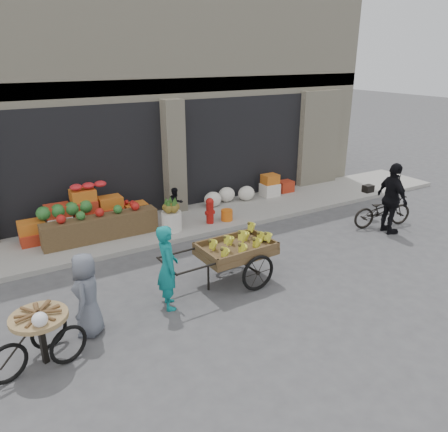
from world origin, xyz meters
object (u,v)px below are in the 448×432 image
vendor_woman (168,267)px  tricycle_cart (40,331)px  orange_bucket (227,215)px  seated_person (176,204)px  bicycle (383,210)px  cyclist (392,199)px  vendor_grey (87,294)px  pineapple_bin (172,221)px  banana_cart (234,248)px  fire_hydrant (210,210)px

vendor_woman → tricycle_cart: bearing=114.9°
orange_bucket → seated_person: seated_person is taller
bicycle → cyclist: cyclist is taller
vendor_woman → cyclist: (6.42, 0.38, 0.12)m
orange_bucket → vendor_grey: vendor_grey is taller
seated_person → bicycle: seated_person is taller
cyclist → orange_bucket: bearing=65.4°
vendor_woman → bicycle: vendor_woman is taller
pineapple_bin → seated_person: bearing=56.3°
orange_bucket → tricycle_cart: tricycle_cart is taller
bicycle → cyclist: (-0.20, -0.40, 0.48)m
cyclist → banana_cart: bearing=106.0°
bicycle → cyclist: 0.66m
vendor_grey → bicycle: (8.09, 0.85, -0.27)m
pineapple_bin → bicycle: bicycle is taller
seated_person → bicycle: bearing=-41.8°
fire_hydrant → vendor_woman: (-2.56, -3.08, 0.30)m
fire_hydrant → vendor_grey: vendor_grey is taller
orange_bucket → bicycle: bicycle is taller
vendor_woman → bicycle: size_ratio=0.94×
fire_hydrant → banana_cart: 3.10m
fire_hydrant → vendor_woman: size_ratio=0.44×
pineapple_bin → fire_hydrant: 1.11m
orange_bucket → banana_cart: banana_cart is taller
pineapple_bin → cyclist: size_ratio=0.28×
banana_cart → tricycle_cart: 3.86m
orange_bucket → tricycle_cart: bearing=-146.5°
orange_bucket → tricycle_cart: (-5.34, -3.54, 0.30)m
vendor_grey → banana_cart: bearing=122.3°
seated_person → tricycle_cart: (-4.14, -4.24, -0.02)m
vendor_woman → tricycle_cart: 2.35m
orange_bucket → bicycle: 4.22m
pineapple_bin → bicycle: bearing=-24.5°
banana_cart → bicycle: 5.15m
orange_bucket → bicycle: bearing=-32.3°
banana_cart → vendor_grey: bearing=-177.6°
pineapple_bin → banana_cart: bearing=-88.9°
tricycle_cart → banana_cart: bearing=-9.6°
fire_hydrant → seated_person: bearing=137.1°
fire_hydrant → tricycle_cart: tricycle_cart is taller
pineapple_bin → tricycle_cart: size_ratio=0.36×
seated_person → tricycle_cart: bearing=-144.3°
tricycle_cart → vendor_grey: (0.81, 0.43, 0.16)m
tricycle_cart → vendor_grey: vendor_grey is taller
orange_bucket → tricycle_cart: size_ratio=0.22×
pineapple_bin → vendor_woman: bearing=-115.0°
tricycle_cart → pineapple_bin: bearing=24.4°
fire_hydrant → orange_bucket: size_ratio=2.22×
pineapple_bin → banana_cart: size_ratio=0.20×
fire_hydrant → banana_cart: size_ratio=0.28×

